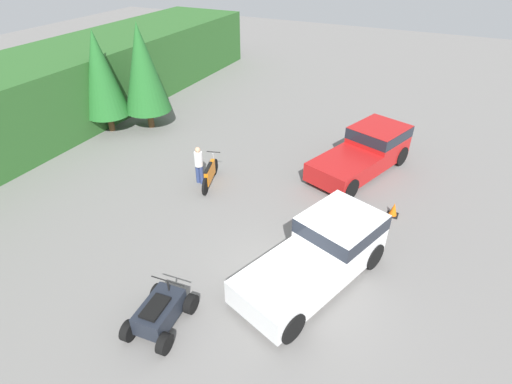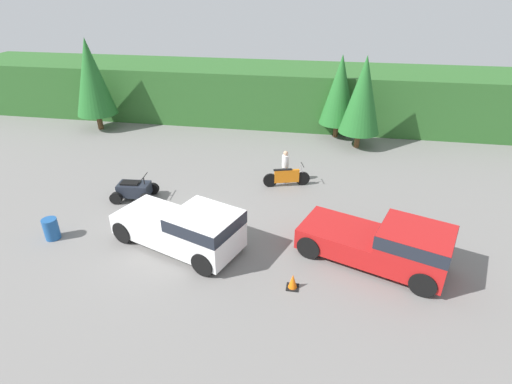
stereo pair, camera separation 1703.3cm
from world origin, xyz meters
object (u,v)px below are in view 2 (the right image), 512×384
object	(u,v)px
pickup_truck_second	(187,227)
quad_atv	(134,190)
traffic_cone	(293,282)
dirt_bike	(287,177)
steel_barrel	(51,229)
pickup_truck_red	(387,243)
rider_person	(285,165)

from	to	relation	value
pickup_truck_second	quad_atv	distance (m)	5.06
traffic_cone	pickup_truck_second	bearing A→B (deg)	159.52
dirt_bike	quad_atv	bearing A→B (deg)	-176.27
steel_barrel	dirt_bike	bearing A→B (deg)	35.51
pickup_truck_red	pickup_truck_second	distance (m)	7.30
dirt_bike	traffic_cone	bearing A→B (deg)	-98.94
quad_atv	steel_barrel	distance (m)	4.07
pickup_truck_red	pickup_truck_second	xyz separation A→B (m)	(-7.30, -0.26, -0.00)
quad_atv	steel_barrel	bearing A→B (deg)	-120.96
traffic_cone	steel_barrel	world-z (taller)	steel_barrel
pickup_truck_red	rider_person	distance (m)	7.44
steel_barrel	traffic_cone	bearing A→B (deg)	-7.29
pickup_truck_second	quad_atv	size ratio (longest dim) A/B	2.68
pickup_truck_second	quad_atv	world-z (taller)	pickup_truck_second
pickup_truck_red	traffic_cone	size ratio (longest dim) A/B	10.15
dirt_bike	rider_person	bearing A→B (deg)	90.26
pickup_truck_second	steel_barrel	bearing A→B (deg)	-156.54
dirt_bike	traffic_cone	size ratio (longest dim) A/B	4.16
traffic_cone	pickup_truck_red	bearing A→B (deg)	29.92
pickup_truck_red	quad_atv	bearing A→B (deg)	-175.27
quad_atv	traffic_cone	world-z (taller)	quad_atv
pickup_truck_red	traffic_cone	world-z (taller)	pickup_truck_red
pickup_truck_second	steel_barrel	world-z (taller)	pickup_truck_second
pickup_truck_second	rider_person	distance (m)	7.01
rider_person	pickup_truck_red	bearing A→B (deg)	-53.99
dirt_bike	steel_barrel	xyz separation A→B (m)	(-8.71, -6.21, -0.04)
pickup_truck_red	quad_atv	world-z (taller)	pickup_truck_red
rider_person	steel_barrel	size ratio (longest dim) A/B	1.93
rider_person	steel_barrel	world-z (taller)	rider_person
steel_barrel	quad_atv	bearing A→B (deg)	63.49
pickup_truck_red	dirt_bike	xyz separation A→B (m)	(-4.17, 5.65, -0.46)
pickup_truck_red	traffic_cone	distance (m)	3.70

